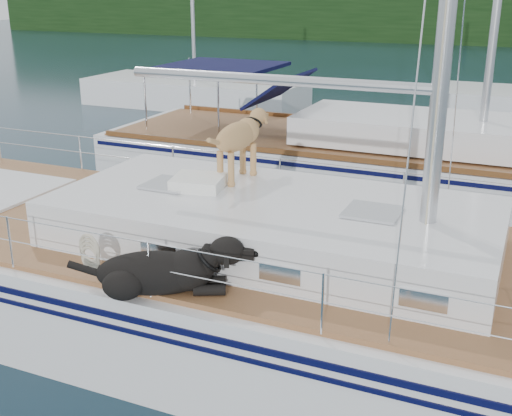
% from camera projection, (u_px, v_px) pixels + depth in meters
% --- Properties ---
extents(ground, '(120.00, 120.00, 0.00)m').
position_uv_depth(ground, '(215.00, 322.00, 8.45)').
color(ground, black).
rests_on(ground, ground).
extents(tree_line, '(90.00, 3.00, 6.00)m').
position_uv_depth(tree_line, '(499.00, 2.00, 46.36)').
color(tree_line, black).
rests_on(tree_line, ground).
extents(shore_bank, '(92.00, 1.00, 1.20)m').
position_uv_depth(shore_bank, '(496.00, 36.00, 48.19)').
color(shore_bank, '#595147').
rests_on(shore_bank, ground).
extents(main_sailboat, '(12.00, 4.13, 14.01)m').
position_uv_depth(main_sailboat, '(220.00, 277.00, 8.19)').
color(main_sailboat, white).
rests_on(main_sailboat, ground).
extents(neighbor_sailboat, '(11.00, 3.50, 13.30)m').
position_uv_depth(neighbor_sailboat, '(364.00, 164.00, 13.54)').
color(neighbor_sailboat, white).
rests_on(neighbor_sailboat, ground).
extents(bg_boat_west, '(8.00, 3.00, 11.65)m').
position_uv_depth(bg_boat_west, '(195.00, 93.00, 23.45)').
color(bg_boat_west, white).
rests_on(bg_boat_west, ground).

